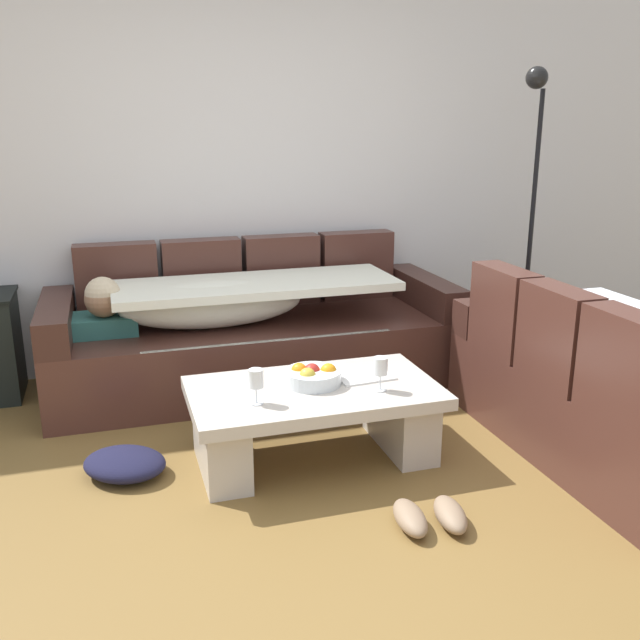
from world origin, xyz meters
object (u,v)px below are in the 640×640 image
object	(u,v)px
couch_along_wall	(248,334)
wine_glass_near_right	(380,368)
wine_glass_near_left	(256,380)
pair_of_shoes	(430,516)
fruit_bowl	(313,376)
open_magazine	(363,376)
crumpled_garment	(125,464)
couch_near_window	(614,391)
floor_lamp	(531,199)
coffee_table	(314,414)

from	to	relation	value
couch_along_wall	wine_glass_near_right	size ratio (longest dim) A/B	15.08
wine_glass_near_left	pair_of_shoes	world-z (taller)	wine_glass_near_left
fruit_bowl	wine_glass_near_right	xyz separation A→B (m)	(0.28, -0.18, 0.07)
wine_glass_near_right	open_magazine	xyz separation A→B (m)	(-0.01, 0.20, -0.11)
couch_along_wall	pair_of_shoes	distance (m)	1.90
pair_of_shoes	crumpled_garment	bearing A→B (deg)	145.70
couch_near_window	floor_lamp	distance (m)	1.69
coffee_table	crumpled_garment	distance (m)	0.93
fruit_bowl	wine_glass_near_right	size ratio (longest dim) A/B	1.69
couch_near_window	coffee_table	distance (m)	1.49
coffee_table	pair_of_shoes	xyz separation A→B (m)	(0.29, -0.72, -0.19)
couch_near_window	open_magazine	distance (m)	1.24
fruit_bowl	couch_near_window	bearing A→B (deg)	-16.22
couch_along_wall	floor_lamp	distance (m)	2.10
wine_glass_near_left	coffee_table	bearing A→B (deg)	21.46
couch_along_wall	fruit_bowl	bearing A→B (deg)	-84.35
couch_along_wall	open_magazine	size ratio (longest dim) A/B	8.94
couch_along_wall	fruit_bowl	world-z (taller)	couch_along_wall
wine_glass_near_right	pair_of_shoes	size ratio (longest dim) A/B	0.51
couch_along_wall	floor_lamp	world-z (taller)	floor_lamp
fruit_bowl	wine_glass_near_left	size ratio (longest dim) A/B	1.69
couch_near_window	fruit_bowl	world-z (taller)	couch_near_window
wine_glass_near_left	pair_of_shoes	size ratio (longest dim) A/B	0.51
fruit_bowl	floor_lamp	bearing A→B (deg)	29.18
couch_along_wall	wine_glass_near_left	distance (m)	1.27
wine_glass_near_right	pair_of_shoes	xyz separation A→B (m)	(-0.00, -0.58, -0.45)
couch_near_window	coffee_table	size ratio (longest dim) A/B	1.47
coffee_table	fruit_bowl	size ratio (longest dim) A/B	4.29
couch_near_window	wine_glass_near_right	bearing A→B (deg)	78.16
crumpled_garment	fruit_bowl	bearing A→B (deg)	-3.49
wine_glass_near_right	wine_glass_near_left	bearing A→B (deg)	178.77
open_magazine	pair_of_shoes	size ratio (longest dim) A/B	0.86
floor_lamp	crumpled_garment	distance (m)	3.10
fruit_bowl	wine_glass_near_left	distance (m)	0.36
fruit_bowl	crumpled_garment	xyz separation A→B (m)	(-0.91, 0.06, -0.36)
fruit_bowl	pair_of_shoes	distance (m)	0.89
coffee_table	wine_glass_near_right	world-z (taller)	wine_glass_near_right
couch_near_window	wine_glass_near_left	distance (m)	1.77
wine_glass_near_left	wine_glass_near_right	world-z (taller)	same
couch_near_window	fruit_bowl	xyz separation A→B (m)	(-1.43, 0.42, 0.09)
coffee_table	floor_lamp	bearing A→B (deg)	30.09
couch_near_window	floor_lamp	bearing A→B (deg)	-15.63
coffee_table	fruit_bowl	distance (m)	0.19
fruit_bowl	crumpled_garment	world-z (taller)	fruit_bowl
couch_near_window	fruit_bowl	size ratio (longest dim) A/B	6.28
couch_near_window	pair_of_shoes	size ratio (longest dim) A/B	5.40
wine_glass_near_right	pair_of_shoes	distance (m)	0.74
couch_along_wall	wine_glass_near_right	xyz separation A→B (m)	(0.39, -1.25, 0.17)
coffee_table	wine_glass_near_right	xyz separation A→B (m)	(0.29, -0.13, 0.26)
open_magazine	wine_glass_near_right	bearing A→B (deg)	-91.39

